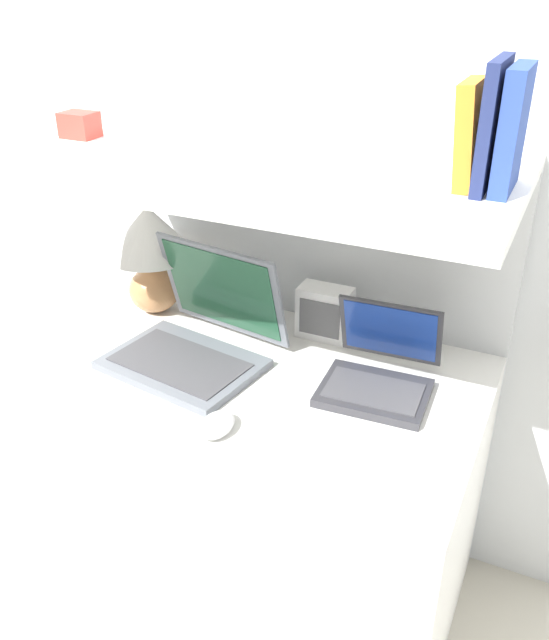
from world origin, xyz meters
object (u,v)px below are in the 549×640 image
at_px(computer_mouse, 217,425).
at_px(book_blue, 513,130).
at_px(book_navy, 492,125).
at_px(book_orange, 470,134).
at_px(laptop_large, 196,338).
at_px(router_box, 325,313).
at_px(shelf_gadget, 80,125).
at_px(laptop_small, 379,372).
at_px(table_lamp, 150,245).

height_order(computer_mouse, book_blue, book_blue).
height_order(book_navy, book_orange, book_navy).
bearing_deg(book_blue, laptop_large, -175.01).
height_order(router_box, book_orange, book_orange).
xyz_separation_m(book_navy, shelf_gadget, (-0.94, 0.00, -0.09)).
xyz_separation_m(router_box, book_orange, (0.33, -0.18, 0.53)).
bearing_deg(shelf_gadget, book_navy, -0.00).
bearing_deg(book_blue, laptop_small, 177.61).
xyz_separation_m(book_blue, shelf_gadget, (-0.98, 0.00, -0.08)).
xyz_separation_m(laptop_small, router_box, (-0.20, 0.17, 0.03)).
bearing_deg(computer_mouse, book_navy, 34.64).
height_order(computer_mouse, router_box, router_box).
bearing_deg(table_lamp, laptop_large, -36.33).
distance_m(table_lamp, book_navy, 0.96).
xyz_separation_m(computer_mouse, book_navy, (0.43, 0.29, 0.60)).
relative_size(computer_mouse, router_box, 0.74).
xyz_separation_m(laptop_small, book_blue, (0.20, -0.01, 0.57)).
height_order(table_lamp, laptop_large, table_lamp).
distance_m(laptop_large, computer_mouse, 0.31).
bearing_deg(computer_mouse, router_box, 83.32).
bearing_deg(book_navy, laptop_large, -174.72).
distance_m(laptop_large, laptop_small, 0.45).
relative_size(table_lamp, laptop_large, 0.76).
bearing_deg(book_orange, book_navy, 0.00).
distance_m(laptop_small, router_box, 0.27).
bearing_deg(book_blue, computer_mouse, -147.50).
height_order(laptop_large, shelf_gadget, shelf_gadget).
height_order(computer_mouse, book_navy, book_navy).
bearing_deg(shelf_gadget, laptop_small, 0.63).
distance_m(router_box, book_blue, 0.70).
distance_m(laptop_large, router_box, 0.34).
bearing_deg(book_navy, router_box, 154.07).
bearing_deg(shelf_gadget, table_lamp, 54.68).
distance_m(laptop_large, book_blue, 0.86).
bearing_deg(book_navy, book_blue, 0.00).
bearing_deg(laptop_small, book_navy, -2.90).
height_order(table_lamp, shelf_gadget, shelf_gadget).
relative_size(table_lamp, router_box, 2.22).
distance_m(book_blue, book_orange, 0.07).
relative_size(laptop_large, book_blue, 1.85).
height_order(computer_mouse, book_orange, book_orange).
height_order(book_orange, shelf_gadget, book_orange).
height_order(table_lamp, book_orange, book_orange).
bearing_deg(router_box, shelf_gadget, -162.44).
height_order(laptop_small, router_box, laptop_small).
bearing_deg(laptop_small, shelf_gadget, -179.37).
distance_m(router_box, book_orange, 0.65).
height_order(laptop_large, book_blue, book_blue).
relative_size(book_navy, shelf_gadget, 2.81).
height_order(laptop_large, router_box, laptop_large).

